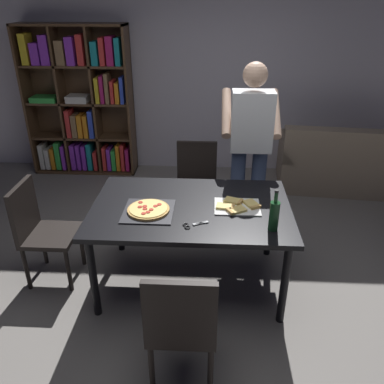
# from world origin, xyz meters

# --- Properties ---
(ground_plane) EXTENTS (12.00, 12.00, 0.00)m
(ground_plane) POSITION_xyz_m (0.00, 0.00, 0.00)
(ground_plane) COLOR gray
(back_wall) EXTENTS (6.40, 0.10, 2.80)m
(back_wall) POSITION_xyz_m (0.00, 2.60, 1.40)
(back_wall) COLOR #BCB7C6
(back_wall) RESTS_ON ground_plane
(dining_table) EXTENTS (1.59, 1.04, 0.75)m
(dining_table) POSITION_xyz_m (0.00, 0.00, 0.68)
(dining_table) COLOR black
(dining_table) RESTS_ON ground_plane
(chair_near_camera) EXTENTS (0.42, 0.42, 0.90)m
(chair_near_camera) POSITION_xyz_m (-0.00, -1.00, 0.51)
(chair_near_camera) COLOR black
(chair_near_camera) RESTS_ON ground_plane
(chair_far_side) EXTENTS (0.42, 0.42, 0.90)m
(chair_far_side) POSITION_xyz_m (0.00, 1.00, 0.51)
(chair_far_side) COLOR black
(chair_far_side) RESTS_ON ground_plane
(chair_left_end) EXTENTS (0.42, 0.42, 0.90)m
(chair_left_end) POSITION_xyz_m (-1.28, 0.00, 0.51)
(chair_left_end) COLOR black
(chair_left_end) RESTS_ON ground_plane
(couch) EXTENTS (1.78, 1.01, 0.85)m
(couch) POSITION_xyz_m (1.89, 1.99, 0.30)
(couch) COLOR gray
(couch) RESTS_ON ground_plane
(bookshelf) EXTENTS (1.40, 0.35, 1.95)m
(bookshelf) POSITION_xyz_m (-1.61, 2.37, 0.95)
(bookshelf) COLOR #513823
(bookshelf) RESTS_ON ground_plane
(person_serving_pizza) EXTENTS (0.55, 0.54, 1.75)m
(person_serving_pizza) POSITION_xyz_m (0.52, 0.78, 1.00)
(person_serving_pizza) COLOR #38476B
(person_serving_pizza) RESTS_ON ground_plane
(pepperoni_pizza_on_tray) EXTENTS (0.39, 0.39, 0.04)m
(pepperoni_pizza_on_tray) POSITION_xyz_m (-0.32, -0.11, 0.77)
(pepperoni_pizza_on_tray) COLOR #2D2D33
(pepperoni_pizza_on_tray) RESTS_ON dining_table
(pizza_slices_on_towel) EXTENTS (0.37, 0.29, 0.03)m
(pizza_slices_on_towel) POSITION_xyz_m (0.37, -0.00, 0.76)
(pizza_slices_on_towel) COLOR white
(pizza_slices_on_towel) RESTS_ON dining_table
(wine_bottle) EXTENTS (0.07, 0.07, 0.32)m
(wine_bottle) POSITION_xyz_m (0.61, -0.31, 0.87)
(wine_bottle) COLOR #194723
(wine_bottle) RESTS_ON dining_table
(kitchen_scissors) EXTENTS (0.20, 0.13, 0.01)m
(kitchen_scissors) POSITION_xyz_m (0.02, -0.29, 0.76)
(kitchen_scissors) COLOR silver
(kitchen_scissors) RESTS_ON dining_table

